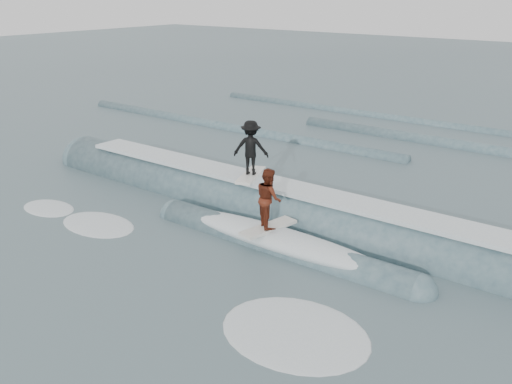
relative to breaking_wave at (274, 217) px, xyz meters
The scene contains 6 objects.
ground 4.87m from the breaking_wave, 92.91° to the right, with size 160.00×160.00×0.00m, color #3E525B.
breaking_wave is the anchor object (origin of this frame).
surfer_black 2.51m from the breaking_wave, 166.28° to the left, with size 1.44×2.07×2.04m.
surfer_red 2.65m from the breaking_wave, 58.64° to the right, with size 1.15×2.07×1.96m.
whitewater 5.37m from the breaking_wave, 68.11° to the right, with size 14.73×3.63×0.10m.
far_swells 13.07m from the breaking_wave, 101.97° to the left, with size 36.13×8.65×0.80m.
Camera 1 is at (10.95, -10.14, 7.62)m, focal length 40.00 mm.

